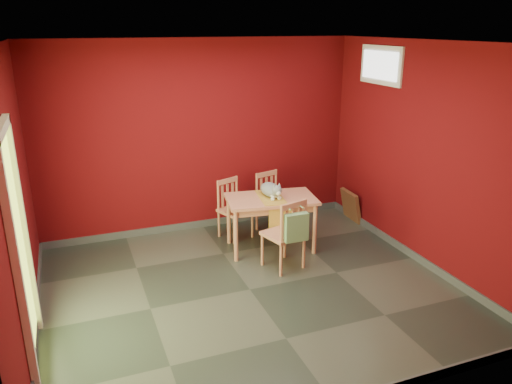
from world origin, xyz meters
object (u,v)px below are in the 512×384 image
object	(u,v)px
chair_far_right	(272,202)
cat	(271,187)
dining_table	(271,204)
picture_frame	(351,206)
tote_bag	(296,227)
chair_near	(286,233)
chair_far_left	(234,208)

from	to	relation	value
chair_far_right	cat	size ratio (longest dim) A/B	1.80
dining_table	picture_frame	xyz separation A→B (m)	(1.54, 0.51, -0.40)
tote_bag	chair_far_right	bearing A→B (deg)	78.81
chair_far_right	cat	bearing A→B (deg)	-114.96
tote_bag	picture_frame	bearing A→B (deg)	40.06
picture_frame	cat	bearing A→B (deg)	-163.82
chair_near	picture_frame	distance (m)	1.95
chair_far_right	tote_bag	size ratio (longest dim) A/B	2.12
chair_far_right	cat	distance (m)	0.68
dining_table	chair_far_right	distance (m)	0.65
chair_far_right	chair_far_left	bearing A→B (deg)	-178.99
chair_far_left	chair_far_right	world-z (taller)	chair_far_right
dining_table	chair_far_left	xyz separation A→B (m)	(-0.33, 0.56, -0.21)
dining_table	cat	bearing A→B (deg)	72.23
chair_near	tote_bag	xyz separation A→B (m)	(0.04, -0.21, 0.16)
chair_near	tote_bag	world-z (taller)	chair_near
dining_table	chair_far_left	bearing A→B (deg)	120.73
chair_far_left	picture_frame	xyz separation A→B (m)	(1.87, -0.05, -0.20)
chair_near	picture_frame	size ratio (longest dim) A/B	1.95
dining_table	chair_near	distance (m)	0.61
tote_bag	picture_frame	world-z (taller)	tote_bag
chair_near	picture_frame	bearing A→B (deg)	34.50
chair_near	chair_far_right	bearing A→B (deg)	75.07
tote_bag	picture_frame	distance (m)	2.07
picture_frame	chair_far_right	bearing A→B (deg)	177.31
dining_table	chair_near	world-z (taller)	chair_near
dining_table	cat	size ratio (longest dim) A/B	2.59
chair_far_left	chair_near	world-z (taller)	chair_near
cat	picture_frame	bearing A→B (deg)	34.48
chair_far_left	chair_near	xyz separation A→B (m)	(0.28, -1.15, 0.04)
dining_table	chair_far_left	size ratio (longest dim) A/B	1.50
dining_table	tote_bag	xyz separation A→B (m)	(-0.02, -0.80, -0.01)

